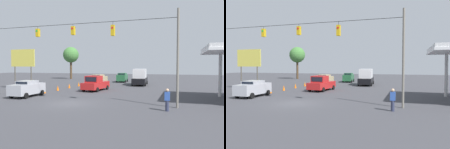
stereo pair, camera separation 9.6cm
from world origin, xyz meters
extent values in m
plane|color=#3D3D42|center=(0.00, 0.00, 0.00)|extent=(140.00, 140.00, 0.00)
cylinder|color=slate|center=(-9.65, -0.79, 4.13)|extent=(0.20, 0.20, 8.27)
cylinder|color=black|center=(0.00, -0.79, 7.52)|extent=(19.30, 0.04, 0.04)
cube|color=gold|center=(-4.00, -0.79, 6.72)|extent=(0.32, 0.36, 0.96)
cylinder|color=black|center=(-4.00, -0.79, 7.36)|extent=(0.03, 0.03, 0.32)
cylinder|color=red|center=(-4.00, -0.60, 6.93)|extent=(0.20, 0.02, 0.20)
cube|color=gold|center=(0.00, -0.79, 6.89)|extent=(0.32, 0.36, 0.82)
cylinder|color=black|center=(0.00, -0.79, 7.41)|extent=(0.03, 0.03, 0.22)
cylinder|color=red|center=(0.00, -0.60, 7.08)|extent=(0.20, 0.02, 0.20)
cube|color=gold|center=(4.00, -0.79, 6.87)|extent=(0.32, 0.36, 0.80)
cylinder|color=black|center=(4.00, -0.79, 7.39)|extent=(0.03, 0.03, 0.25)
cylinder|color=green|center=(4.00, -0.60, 7.05)|extent=(0.20, 0.02, 0.20)
cube|color=tan|center=(4.53, -18.68, 0.93)|extent=(2.29, 4.44, 1.22)
cube|color=tan|center=(4.53, -18.68, 1.72)|extent=(1.91, 2.04, 0.36)
cube|color=black|center=(4.62, -17.73, 1.72)|extent=(1.51, 0.16, 0.25)
cylinder|color=black|center=(5.60, -17.38, 0.32)|extent=(0.28, 0.66, 0.64)
cylinder|color=black|center=(3.71, -17.21, 0.32)|extent=(0.28, 0.66, 0.64)
cylinder|color=black|center=(5.34, -20.15, 0.32)|extent=(0.28, 0.66, 0.64)
cylinder|color=black|center=(3.45, -19.97, 0.32)|extent=(0.28, 0.66, 0.64)
cube|color=black|center=(-2.73, -21.02, 0.82)|extent=(2.79, 6.98, 1.00)
cube|color=silver|center=(-2.76, -20.68, 2.12)|extent=(2.41, 4.52, 1.59)
cube|color=black|center=(-2.58, -22.87, 2.12)|extent=(1.78, 0.17, 1.11)
cylinder|color=black|center=(-3.66, -23.33, 0.32)|extent=(0.27, 0.66, 0.64)
cylinder|color=black|center=(-1.43, -23.14, 0.32)|extent=(0.27, 0.66, 0.64)
cylinder|color=black|center=(-4.03, -18.91, 0.32)|extent=(0.27, 0.66, 0.64)
cylinder|color=black|center=(-1.80, -18.72, 0.32)|extent=(0.27, 0.66, 0.64)
cube|color=red|center=(1.63, -10.50, 0.77)|extent=(2.44, 5.29, 0.90)
cube|color=red|center=(1.67, -9.88, 1.67)|extent=(2.04, 1.99, 0.90)
cube|color=black|center=(1.74, -8.94, 1.67)|extent=(1.66, 0.14, 0.63)
cylinder|color=black|center=(2.78, -8.90, 0.32)|extent=(0.26, 0.65, 0.64)
cylinder|color=black|center=(0.71, -8.75, 0.32)|extent=(0.26, 0.65, 0.64)
cylinder|color=black|center=(2.54, -12.24, 0.32)|extent=(0.26, 0.65, 0.64)
cylinder|color=black|center=(0.47, -12.09, 0.32)|extent=(0.26, 0.65, 0.64)
cube|color=#236038|center=(2.19, -26.81, 0.94)|extent=(2.19, 4.67, 1.24)
cube|color=#236038|center=(2.19, -26.81, 1.74)|extent=(1.81, 2.13, 0.36)
cube|color=black|center=(2.09, -25.81, 1.74)|extent=(1.41, 0.15, 0.25)
cylinder|color=black|center=(2.93, -25.27, 0.32)|extent=(0.28, 0.66, 0.64)
cylinder|color=black|center=(1.17, -25.44, 0.32)|extent=(0.28, 0.66, 0.64)
cylinder|color=black|center=(3.21, -28.19, 0.32)|extent=(0.28, 0.66, 0.64)
cylinder|color=black|center=(1.45, -28.36, 0.32)|extent=(0.28, 0.66, 0.64)
cube|color=#A8AAB2|center=(6.77, -2.47, 0.89)|extent=(1.95, 4.45, 1.14)
cube|color=#A8AAB2|center=(6.77, -2.47, 1.64)|extent=(1.75, 1.98, 0.36)
cube|color=black|center=(6.75, -1.49, 1.64)|extent=(1.49, 0.05, 0.25)
cylinder|color=black|center=(7.67, -1.02, 0.32)|extent=(0.23, 0.64, 0.64)
cylinder|color=black|center=(5.81, -1.06, 0.32)|extent=(0.23, 0.64, 0.64)
cylinder|color=black|center=(7.73, -3.89, 0.32)|extent=(0.23, 0.64, 0.64)
cylinder|color=black|center=(5.87, -3.93, 0.32)|extent=(0.23, 0.64, 0.64)
cone|color=orange|center=(6.72, -5.64, 0.36)|extent=(0.34, 0.34, 0.73)
cone|color=orange|center=(6.75, -8.81, 0.36)|extent=(0.34, 0.34, 0.73)
cone|color=orange|center=(6.82, -12.24, 0.36)|extent=(0.34, 0.34, 0.73)
cone|color=orange|center=(6.82, -15.51, 0.36)|extent=(0.34, 0.34, 0.73)
cone|color=orange|center=(6.85, -18.81, 0.36)|extent=(0.34, 0.34, 0.73)
cylinder|color=silver|center=(-14.11, -9.17, 2.53)|extent=(0.36, 0.36, 5.07)
cylinder|color=#4C473D|center=(11.17, -8.75, 1.69)|extent=(0.16, 0.16, 3.38)
cylinder|color=#4C473D|center=(14.08, -8.75, 1.69)|extent=(0.16, 0.16, 3.38)
cube|color=#D8CC4C|center=(12.63, -8.75, 4.66)|extent=(4.16, 0.12, 2.55)
cylinder|color=#2D334C|center=(-8.93, 0.77, 0.42)|extent=(0.28, 0.28, 0.84)
cube|color=#3359B2|center=(-8.93, 0.77, 1.17)|extent=(0.40, 0.24, 0.66)
sphere|color=tan|center=(-8.93, 0.77, 1.64)|extent=(0.26, 0.26, 0.26)
cylinder|color=#4C3823|center=(17.73, -32.88, 2.60)|extent=(0.55, 0.55, 5.20)
sphere|color=#427A38|center=(17.73, -32.88, 6.32)|extent=(4.07, 4.07, 4.07)
camera|label=1|loc=(-10.02, 18.09, 3.56)|focal=35.00mm
camera|label=2|loc=(-10.12, 18.06, 3.56)|focal=35.00mm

